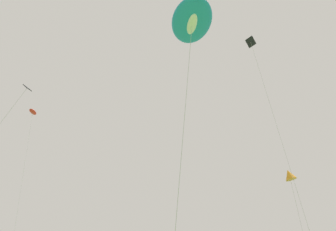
{
  "coord_description": "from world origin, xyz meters",
  "views": [
    {
      "loc": [
        -7.39,
        -1.66,
        1.3
      ],
      "look_at": [
        0.77,
        8.78,
        12.04
      ],
      "focal_mm": 32.24,
      "sensor_mm": 36.0,
      "label": 1
    }
  ],
  "objects": [
    {
      "name": "small_kite_box_yellow",
      "position": [
        -6.39,
        15.0,
        12.53
      ],
      "size": [
        3.27,
        3.02,
        14.87
      ],
      "rotation": [
        0.0,
        0.0,
        -0.93
      ],
      "color": "black",
      "rests_on": "ground"
    },
    {
      "name": "small_kite_triangle_green",
      "position": [
        10.17,
        7.7,
        23.23
      ],
      "size": [
        1.1,
        1.42,
        25.81
      ],
      "rotation": [
        0.0,
        0.0,
        0.19
      ],
      "color": "black",
      "rests_on": "ground"
    },
    {
      "name": "small_kite_stunt_black",
      "position": [
        14.6,
        9.96,
        13.28
      ],
      "size": [
        1.63,
        0.95,
        13.84
      ],
      "rotation": [
        0.0,
        0.0,
        -1.59
      ],
      "color": "orange",
      "rests_on": "ground"
    },
    {
      "name": "small_kite_streamer_purple",
      "position": [
        -3.28,
        28.18,
        22.56
      ],
      "size": [
        3.16,
        4.65,
        23.1
      ],
      "rotation": [
        0.0,
        0.0,
        -2.4
      ],
      "color": "red",
      "rests_on": "ground"
    },
    {
      "name": "big_show_kite",
      "position": [
        1.46,
        6.89,
        19.88
      ],
      "size": [
        5.29,
        8.76,
        20.35
      ],
      "rotation": [
        0.0,
        0.0,
        1.06
      ],
      "color": "#1E8CBF",
      "rests_on": "ground"
    }
  ]
}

